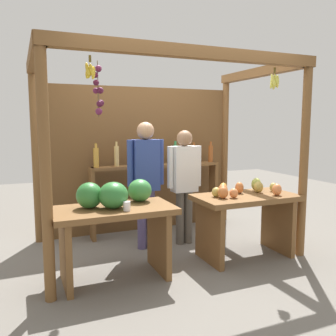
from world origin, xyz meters
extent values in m
plane|color=slate|center=(0.00, 0.00, 0.00)|extent=(12.00, 12.00, 0.00)
cylinder|color=brown|center=(-1.45, -0.87, 1.17)|extent=(0.10, 0.10, 2.34)
cylinder|color=brown|center=(1.45, -0.87, 1.17)|extent=(0.10, 0.10, 2.34)
cylinder|color=brown|center=(-1.45, 0.87, 1.17)|extent=(0.10, 0.10, 2.34)
cylinder|color=brown|center=(1.45, 0.87, 1.17)|extent=(0.10, 0.10, 2.34)
cube|color=brown|center=(0.00, -0.87, 2.28)|extent=(2.99, 0.12, 0.12)
cube|color=brown|center=(-1.45, 0.00, 2.28)|extent=(0.12, 1.85, 0.12)
cube|color=brown|center=(1.45, 0.00, 2.28)|extent=(0.12, 1.85, 0.12)
cube|color=brown|center=(0.00, 0.89, 1.05)|extent=(2.89, 0.04, 2.11)
cylinder|color=brown|center=(1.01, -0.82, 2.17)|extent=(0.02, 0.02, 0.06)
ellipsoid|color=#D1CC4C|center=(1.04, -0.82, 2.06)|extent=(0.04, 0.08, 0.15)
ellipsoid|color=#D1CC4C|center=(1.03, -0.81, 2.03)|extent=(0.05, 0.05, 0.15)
ellipsoid|color=#D1CC4C|center=(1.02, -0.78, 2.04)|extent=(0.07, 0.04, 0.15)
ellipsoid|color=#D1CC4C|center=(1.00, -0.80, 2.05)|extent=(0.08, 0.07, 0.15)
ellipsoid|color=#D1CC4C|center=(0.99, -0.82, 2.07)|extent=(0.04, 0.09, 0.14)
ellipsoid|color=#D1CC4C|center=(0.98, -0.85, 2.05)|extent=(0.06, 0.06, 0.15)
ellipsoid|color=#D1CC4C|center=(1.02, -0.85, 2.07)|extent=(0.09, 0.04, 0.14)
ellipsoid|color=#D1CC4C|center=(1.04, -0.84, 2.05)|extent=(0.07, 0.07, 0.15)
cylinder|color=brown|center=(-1.01, -0.75, 2.17)|extent=(0.02, 0.02, 0.06)
ellipsoid|color=gold|center=(-0.98, -0.75, 2.05)|extent=(0.04, 0.08, 0.13)
ellipsoid|color=gold|center=(-1.01, -0.73, 2.06)|extent=(0.08, 0.05, 0.13)
ellipsoid|color=gold|center=(-1.03, -0.73, 2.05)|extent=(0.06, 0.06, 0.13)
ellipsoid|color=gold|center=(-1.04, -0.76, 2.08)|extent=(0.06, 0.07, 0.13)
ellipsoid|color=gold|center=(-1.00, -0.78, 2.06)|extent=(0.07, 0.04, 0.13)
cylinder|color=#4C422D|center=(-0.89, -0.50, 1.93)|extent=(0.01, 0.01, 0.55)
sphere|color=#511938|center=(-0.89, -0.52, 2.12)|extent=(0.07, 0.07, 0.07)
sphere|color=#47142D|center=(-0.92, -0.51, 2.06)|extent=(0.06, 0.06, 0.06)
sphere|color=#47142D|center=(-0.92, -0.52, 1.99)|extent=(0.06, 0.06, 0.06)
sphere|color=#601E42|center=(-0.91, -0.48, 1.91)|extent=(0.06, 0.06, 0.06)
sphere|color=#47142D|center=(-0.87, -0.52, 1.91)|extent=(0.07, 0.07, 0.07)
sphere|color=#47142D|center=(-0.88, -0.50, 1.78)|extent=(0.06, 0.06, 0.06)
sphere|color=#47142D|center=(-0.87, -0.49, 1.79)|extent=(0.07, 0.07, 0.07)
sphere|color=#601E42|center=(-0.89, -0.52, 1.71)|extent=(0.07, 0.07, 0.07)
cube|color=brown|center=(-0.80, -0.66, 0.72)|extent=(1.21, 0.64, 0.06)
cube|color=brown|center=(-1.28, -0.66, 0.34)|extent=(0.06, 0.58, 0.69)
cube|color=brown|center=(-0.31, -0.66, 0.34)|extent=(0.06, 0.58, 0.69)
ellipsoid|color=#2D7533|center=(-1.02, -0.59, 0.88)|extent=(0.36, 0.36, 0.26)
ellipsoid|color=#2D7533|center=(-0.81, -0.70, 0.88)|extent=(0.31, 0.31, 0.27)
ellipsoid|color=#38843D|center=(-0.46, -0.49, 0.87)|extent=(0.30, 0.30, 0.24)
cylinder|color=white|center=(-0.71, -0.84, 0.79)|extent=(0.07, 0.07, 0.09)
cube|color=brown|center=(0.80, -0.66, 0.72)|extent=(1.21, 0.64, 0.06)
cube|color=brown|center=(0.31, -0.66, 0.34)|extent=(0.06, 0.58, 0.69)
cube|color=brown|center=(1.28, -0.66, 0.34)|extent=(0.06, 0.58, 0.69)
ellipsoid|color=#CC7038|center=(0.54, -0.55, 0.81)|extent=(0.11, 0.11, 0.13)
ellipsoid|color=#B79E47|center=(1.23, -0.61, 0.80)|extent=(0.10, 0.10, 0.11)
ellipsoid|color=#E07F47|center=(1.11, -0.82, 0.82)|extent=(0.16, 0.16, 0.14)
ellipsoid|color=#B79E47|center=(0.41, -0.61, 0.81)|extent=(0.13, 0.13, 0.11)
ellipsoid|color=#CC7038|center=(0.44, -0.71, 0.82)|extent=(0.15, 0.15, 0.14)
ellipsoid|color=#E07F47|center=(0.57, -0.74, 0.81)|extent=(0.10, 0.10, 0.11)
ellipsoid|color=#B79E47|center=(1.02, -0.60, 0.82)|extent=(0.14, 0.14, 0.14)
ellipsoid|color=#CC7038|center=(0.78, -0.54, 0.82)|extent=(0.14, 0.14, 0.14)
ellipsoid|color=#A8B24C|center=(1.07, -0.47, 0.83)|extent=(0.17, 0.17, 0.16)
ellipsoid|color=gold|center=(0.62, -0.43, 0.81)|extent=(0.13, 0.13, 0.12)
cube|color=brown|center=(-0.76, 0.66, 0.50)|extent=(0.05, 0.20, 1.00)
cube|color=brown|center=(1.12, 0.66, 0.50)|extent=(0.05, 0.20, 1.00)
cube|color=brown|center=(0.18, 0.66, 0.98)|extent=(1.88, 0.22, 0.04)
cylinder|color=gold|center=(-0.70, 0.66, 1.13)|extent=(0.07, 0.07, 0.26)
cylinder|color=gold|center=(-0.70, 0.66, 1.29)|extent=(0.03, 0.03, 0.06)
cylinder|color=#D8B266|center=(-0.41, 0.66, 1.14)|extent=(0.07, 0.07, 0.28)
cylinder|color=#D8B266|center=(-0.41, 0.66, 1.31)|extent=(0.03, 0.03, 0.06)
cylinder|color=gold|center=(-0.12, 0.66, 1.14)|extent=(0.07, 0.07, 0.29)
cylinder|color=gold|center=(-0.12, 0.66, 1.32)|extent=(0.03, 0.03, 0.06)
cylinder|color=#338C4C|center=(0.17, 0.66, 1.14)|extent=(0.07, 0.07, 0.28)
cylinder|color=#338C4C|center=(0.17, 0.66, 1.31)|extent=(0.03, 0.03, 0.06)
cylinder|color=#338C4C|center=(0.47, 0.66, 1.14)|extent=(0.08, 0.08, 0.27)
cylinder|color=#338C4C|center=(0.47, 0.66, 1.30)|extent=(0.03, 0.03, 0.06)
cylinder|color=#994C1E|center=(0.77, 0.66, 1.12)|extent=(0.08, 0.08, 0.24)
cylinder|color=#994C1E|center=(0.77, 0.66, 1.27)|extent=(0.03, 0.03, 0.06)
cylinder|color=#994C1E|center=(1.06, 0.66, 1.13)|extent=(0.07, 0.07, 0.25)
cylinder|color=#994C1E|center=(1.06, 0.66, 1.28)|extent=(0.03, 0.03, 0.06)
cylinder|color=#534A7B|center=(-0.25, 0.08, 0.38)|extent=(0.11, 0.11, 0.75)
cylinder|color=#534A7B|center=(-0.13, 0.08, 0.38)|extent=(0.11, 0.11, 0.75)
cube|color=#2D428C|center=(-0.19, 0.08, 1.07)|extent=(0.32, 0.19, 0.64)
cylinder|color=#2D428C|center=(-0.39, 0.08, 1.10)|extent=(0.08, 0.08, 0.57)
cylinder|color=#2D428C|center=(0.01, 0.08, 1.10)|extent=(0.08, 0.08, 0.57)
sphere|color=tan|center=(-0.19, 0.08, 1.50)|extent=(0.22, 0.22, 0.22)
cylinder|color=#544E45|center=(0.27, 0.06, 0.35)|extent=(0.11, 0.11, 0.70)
cylinder|color=#544E45|center=(0.39, 0.06, 0.35)|extent=(0.11, 0.11, 0.70)
cube|color=white|center=(0.33, 0.06, 1.00)|extent=(0.32, 0.19, 0.59)
cylinder|color=white|center=(0.13, 0.06, 1.03)|extent=(0.08, 0.08, 0.53)
cylinder|color=white|center=(0.53, 0.06, 1.03)|extent=(0.08, 0.08, 0.53)
sphere|color=#997051|center=(0.33, 0.06, 1.40)|extent=(0.20, 0.20, 0.20)
camera|label=1|loc=(-1.65, -4.09, 1.59)|focal=38.07mm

